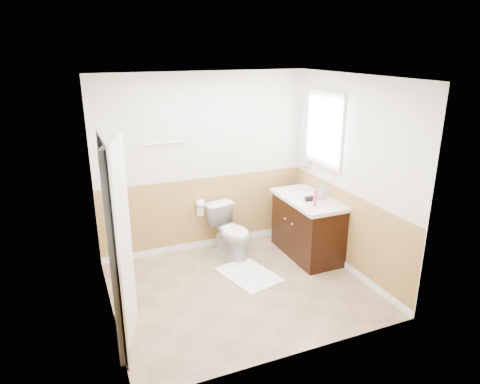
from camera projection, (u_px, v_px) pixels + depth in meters
name	position (u px, v px, depth m)	size (l,w,h in m)	color
floor	(240.00, 288.00, 5.27)	(3.00, 3.00, 0.00)	#8C7051
ceiling	(240.00, 77.00, 4.47)	(3.00, 3.00, 0.00)	white
wall_back	(204.00, 164.00, 6.00)	(3.00, 3.00, 0.00)	silver
wall_front	(298.00, 236.00, 3.73)	(3.00, 3.00, 0.00)	silver
wall_left	(102.00, 210.00, 4.32)	(3.00, 3.00, 0.00)	silver
wall_right	(350.00, 177.00, 5.42)	(3.00, 3.00, 0.00)	silver
wainscot_back	(206.00, 214.00, 6.24)	(3.00, 3.00, 0.00)	#B9884A
wainscot_front	(294.00, 309.00, 3.99)	(3.00, 3.00, 0.00)	#B9884A
wainscot_left	(111.00, 276.00, 4.57)	(2.60, 2.60, 0.00)	#B9884A
wainscot_right	(345.00, 231.00, 5.65)	(2.60, 2.60, 0.00)	#B9884A
toilet	(231.00, 231.00, 5.99)	(0.40, 0.71, 0.72)	silver
bath_mat	(249.00, 275.00, 5.56)	(0.55, 0.80, 0.02)	white
vanity_cabinet	(307.00, 228.00, 6.01)	(0.55, 1.10, 0.80)	black
vanity_knob_left	(292.00, 224.00, 5.76)	(0.03, 0.03, 0.03)	#B4B5BB
vanity_knob_right	(285.00, 219.00, 5.93)	(0.03, 0.03, 0.03)	silver
countertop	(308.00, 200.00, 5.86)	(0.60, 1.15, 0.05)	white
sink_basin	(303.00, 194.00, 5.99)	(0.36, 0.36, 0.02)	silver
faucet	(315.00, 188.00, 6.03)	(0.02, 0.02, 0.14)	silver
lotion_bottle	(315.00, 198.00, 5.52)	(0.05, 0.05, 0.22)	#CD3570
soap_dispenser	(322.00, 192.00, 5.77)	(0.10, 0.10, 0.21)	#919BA3
hair_dryer_body	(310.00, 198.00, 5.73)	(0.07, 0.07, 0.14)	black
hair_dryer_handle	(308.00, 201.00, 5.73)	(0.03, 0.03, 0.07)	black
mirror_panel	(305.00, 137.00, 6.27)	(0.02, 0.35, 0.90)	silver
window_frame	(325.00, 129.00, 5.76)	(0.04, 0.80, 1.00)	white
window_glass	(326.00, 129.00, 5.77)	(0.01, 0.70, 0.90)	white
door	(121.00, 247.00, 4.04)	(0.05, 0.80, 2.04)	white
door_frame	(113.00, 248.00, 4.01)	(0.02, 0.92, 2.10)	white
door_knob	(123.00, 239.00, 4.37)	(0.06, 0.06, 0.06)	silver
towel_bar	(165.00, 143.00, 5.65)	(0.02, 0.02, 0.62)	silver
tp_holder_bar	(200.00, 203.00, 6.08)	(0.02, 0.02, 0.14)	silver
tp_roll	(200.00, 203.00, 6.08)	(0.11, 0.11, 0.10)	white
tp_sheet	(200.00, 211.00, 6.12)	(0.10, 0.01, 0.16)	white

